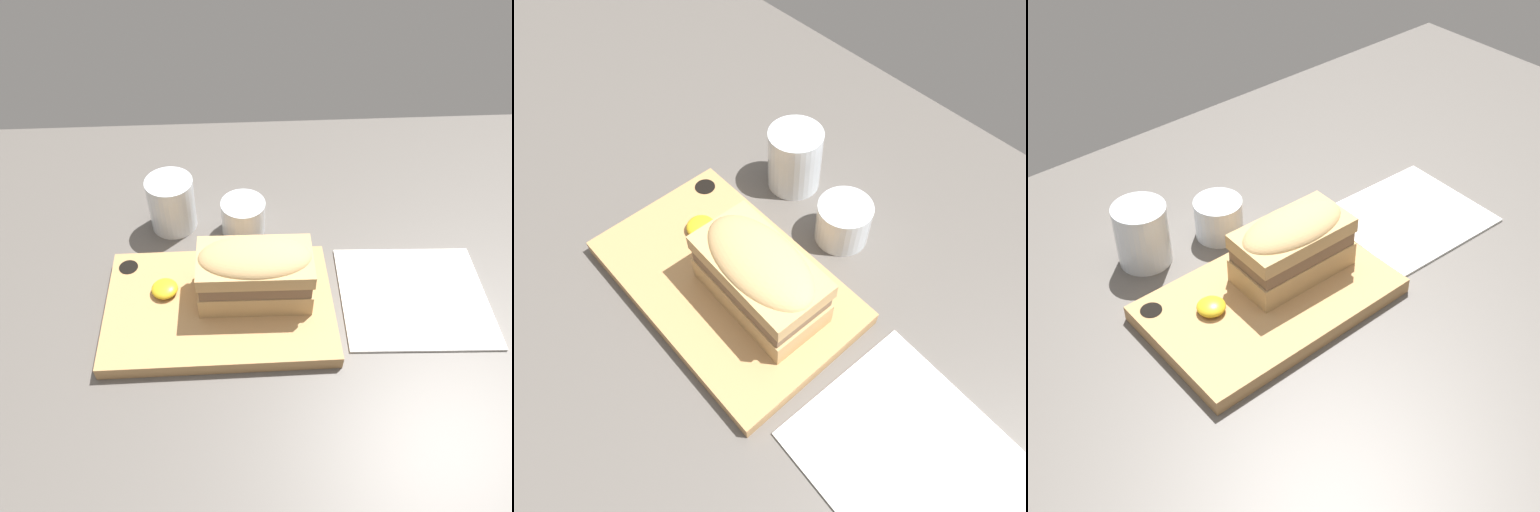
% 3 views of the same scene
% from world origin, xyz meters
% --- Properties ---
extents(dining_table, '(1.82, 1.00, 0.02)m').
position_xyz_m(dining_table, '(0.00, 0.00, 0.01)').
color(dining_table, '#56514C').
rests_on(dining_table, ground).
extents(serving_board, '(0.33, 0.21, 0.02)m').
position_xyz_m(serving_board, '(-0.01, -0.00, 0.03)').
color(serving_board, tan).
rests_on(serving_board, dining_table).
extents(sandwich, '(0.16, 0.09, 0.09)m').
position_xyz_m(sandwich, '(0.05, 0.01, 0.09)').
color(sandwich, tan).
rests_on(sandwich, serving_board).
extents(mustard_dollop, '(0.04, 0.04, 0.02)m').
position_xyz_m(mustard_dollop, '(-0.08, 0.02, 0.05)').
color(mustard_dollop, gold).
rests_on(mustard_dollop, serving_board).
extents(water_glass, '(0.08, 0.08, 0.09)m').
position_xyz_m(water_glass, '(-0.08, 0.19, 0.06)').
color(water_glass, silver).
rests_on(water_glass, dining_table).
extents(wine_glass, '(0.07, 0.07, 0.06)m').
position_xyz_m(wine_glass, '(0.04, 0.17, 0.05)').
color(wine_glass, silver).
rests_on(wine_glass, dining_table).
extents(napkin, '(0.23, 0.20, 0.00)m').
position_xyz_m(napkin, '(0.29, 0.01, 0.02)').
color(napkin, white).
rests_on(napkin, dining_table).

